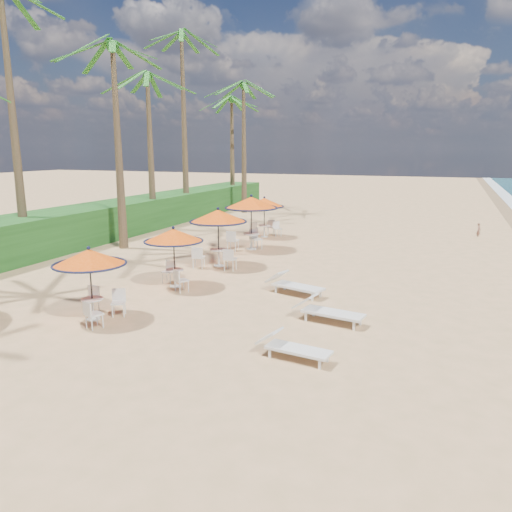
% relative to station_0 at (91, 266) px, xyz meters
% --- Properties ---
extents(ground, '(160.00, 160.00, 0.00)m').
position_rel_station_0_xyz_m(ground, '(5.09, 0.13, -1.55)').
color(ground, tan).
rests_on(ground, ground).
extents(scrub_hedge, '(3.00, 40.00, 1.80)m').
position_rel_station_0_xyz_m(scrub_hedge, '(-8.41, 11.13, -0.65)').
color(scrub_hedge, '#194716').
rests_on(scrub_hedge, ground).
extents(station_0, '(2.04, 2.04, 2.12)m').
position_rel_station_0_xyz_m(station_0, '(0.00, 0.00, 0.00)').
color(station_0, black).
rests_on(station_0, ground).
extents(station_1, '(2.06, 2.06, 2.15)m').
position_rel_station_0_xyz_m(station_1, '(0.39, 3.81, 0.09)').
color(station_1, black).
rests_on(station_1, ground).
extents(station_2, '(2.35, 2.35, 2.45)m').
position_rel_station_0_xyz_m(station_2, '(0.47, 7.16, 0.31)').
color(station_2, black).
rests_on(station_2, ground).
extents(station_3, '(2.54, 2.54, 2.64)m').
position_rel_station_0_xyz_m(station_3, '(0.38, 10.95, 0.46)').
color(station_3, black).
rests_on(station_3, ground).
extents(station_4, '(2.14, 2.17, 2.23)m').
position_rel_station_0_xyz_m(station_4, '(-0.21, 14.50, 0.08)').
color(station_4, black).
rests_on(station_4, ground).
extents(lounger_near, '(1.83, 0.80, 0.63)m').
position_rel_station_0_xyz_m(lounger_near, '(6.03, -0.56, -1.26)').
color(lounger_near, silver).
rests_on(lounger_near, ground).
extents(lounger_mid, '(2.09, 0.97, 0.72)m').
position_rel_station_0_xyz_m(lounger_mid, '(6.19, 2.19, -1.22)').
color(lounger_mid, silver).
rests_on(lounger_mid, ground).
extents(lounger_far, '(2.12, 1.19, 0.73)m').
position_rel_station_0_xyz_m(lounger_far, '(4.51, 4.45, -1.21)').
color(lounger_far, silver).
rests_on(lounger_far, ground).
extents(palm_2, '(5.00, 5.00, 11.24)m').
position_rel_station_0_xyz_m(palm_2, '(-8.45, 5.78, 8.76)').
color(palm_2, brown).
rests_on(palm_2, ground).
extents(palm_3, '(5.00, 5.00, 9.53)m').
position_rel_station_0_xyz_m(palm_3, '(-5.54, 9.02, 7.16)').
color(palm_3, brown).
rests_on(palm_3, ground).
extents(palm_4, '(5.00, 5.00, 9.01)m').
position_rel_station_0_xyz_m(palm_4, '(-7.50, 14.74, 6.67)').
color(palm_4, brown).
rests_on(palm_4, ground).
extents(palm_5, '(5.00, 5.00, 12.09)m').
position_rel_station_0_xyz_m(palm_5, '(-7.56, 18.95, 9.53)').
color(palm_5, brown).
rests_on(palm_5, ground).
extents(palm_6, '(5.00, 5.00, 9.49)m').
position_rel_station_0_xyz_m(palm_6, '(-5.40, 23.99, 7.12)').
color(palm_6, brown).
rests_on(palm_6, ground).
extents(palm_7, '(5.00, 5.00, 8.84)m').
position_rel_station_0_xyz_m(palm_7, '(-7.69, 26.98, 6.51)').
color(palm_7, brown).
rests_on(palm_7, ground).
extents(person, '(0.29, 0.35, 0.82)m').
position_rel_station_0_xyz_m(person, '(10.76, 18.70, -1.14)').
color(person, brown).
rests_on(person, ground).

